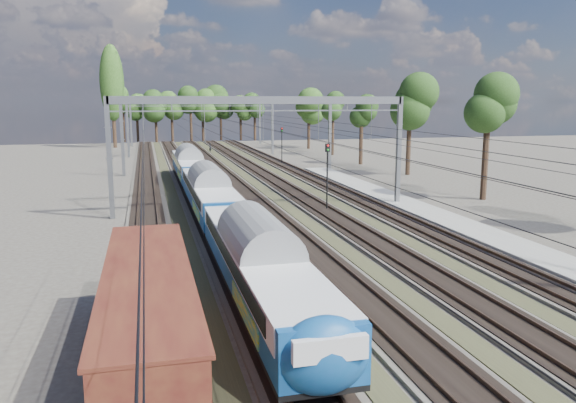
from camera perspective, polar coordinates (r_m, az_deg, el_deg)
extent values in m
cube|color=#47423A|center=(58.55, -14.19, 1.44)|extent=(3.00, 130.00, 0.15)
cube|color=black|center=(58.54, -14.19, 1.53)|extent=(2.50, 130.00, 0.06)
cube|color=#473326|center=(58.53, -14.90, 1.60)|extent=(0.08, 130.00, 0.14)
cube|color=#473326|center=(58.53, -13.49, 1.66)|extent=(0.08, 130.00, 0.14)
cube|color=#47423A|center=(58.71, -9.80, 1.63)|extent=(3.00, 130.00, 0.15)
cube|color=black|center=(58.70, -9.80, 1.72)|extent=(2.50, 130.00, 0.06)
cube|color=#473326|center=(58.64, -10.50, 1.79)|extent=(0.08, 130.00, 0.14)
cube|color=#473326|center=(58.74, -9.10, 1.84)|extent=(0.08, 130.00, 0.14)
cube|color=#47423A|center=(59.22, -5.45, 1.80)|extent=(3.00, 130.00, 0.15)
cube|color=black|center=(59.20, -5.45, 1.89)|extent=(2.50, 130.00, 0.06)
cube|color=#473326|center=(59.09, -6.14, 1.96)|extent=(0.08, 130.00, 0.14)
cube|color=#473326|center=(59.30, -4.77, 2.01)|extent=(0.08, 130.00, 0.14)
cube|color=#47423A|center=(60.06, -1.20, 1.96)|extent=(3.00, 130.00, 0.15)
cube|color=black|center=(60.04, -1.20, 2.05)|extent=(2.50, 130.00, 0.06)
cube|color=#473326|center=(59.87, -1.88, 2.12)|extent=(0.08, 130.00, 0.14)
cube|color=#473326|center=(60.19, -0.54, 2.17)|extent=(0.08, 130.00, 0.14)
cube|color=#47423A|center=(61.21, 2.91, 2.11)|extent=(3.00, 130.00, 0.15)
cube|color=black|center=(61.20, 2.91, 2.19)|extent=(2.50, 130.00, 0.06)
cube|color=#473326|center=(60.98, 2.26, 2.26)|extent=(0.08, 130.00, 0.14)
cube|color=#473326|center=(61.40, 3.55, 2.31)|extent=(0.08, 130.00, 0.14)
cube|color=#373523|center=(58.60, -11.99, 1.49)|extent=(1.10, 130.00, 0.05)
cube|color=#373523|center=(58.93, -7.61, 1.67)|extent=(1.10, 130.00, 0.05)
cube|color=#373523|center=(59.60, -3.31, 1.83)|extent=(1.10, 130.00, 0.05)
cube|color=#373523|center=(60.60, 0.87, 1.99)|extent=(1.10, 130.00, 0.05)
cube|color=gray|center=(39.89, 17.75, -2.60)|extent=(3.00, 70.00, 0.30)
cube|color=slate|center=(43.20, -17.69, 4.20)|extent=(0.35, 0.35, 9.00)
cube|color=slate|center=(47.69, 11.17, 5.00)|extent=(0.35, 0.35, 9.00)
cube|color=slate|center=(43.83, -2.58, 10.24)|extent=(23.00, 0.35, 0.60)
cube|color=slate|center=(91.06, -15.98, 7.16)|extent=(0.35, 0.35, 9.00)
cube|color=slate|center=(93.27, -1.59, 7.60)|extent=(0.35, 0.35, 9.00)
cube|color=slate|center=(91.36, -8.77, 10.07)|extent=(23.00, 0.35, 0.60)
cube|color=slate|center=(68.12, -16.49, 6.05)|extent=(0.35, 0.35, 8.50)
cube|color=slate|center=(113.04, -15.67, 7.55)|extent=(0.35, 0.35, 8.50)
cube|color=slate|center=(71.74, 4.27, 6.62)|extent=(0.35, 0.35, 8.50)
cube|color=slate|center=(115.26, -2.88, 7.95)|extent=(0.35, 0.35, 8.50)
cylinder|color=black|center=(58.01, -14.42, 6.74)|extent=(0.03, 130.00, 0.03)
cylinder|color=black|center=(57.96, -14.47, 7.83)|extent=(0.03, 130.00, 0.03)
cylinder|color=black|center=(58.17, -9.96, 6.92)|extent=(0.03, 130.00, 0.03)
cylinder|color=black|center=(58.12, -9.99, 8.00)|extent=(0.03, 130.00, 0.03)
cylinder|color=black|center=(58.68, -5.54, 7.05)|extent=(0.03, 130.00, 0.03)
cylinder|color=black|center=(58.63, -5.56, 8.12)|extent=(0.03, 130.00, 0.03)
cylinder|color=black|center=(59.53, -1.22, 7.14)|extent=(0.03, 130.00, 0.03)
cylinder|color=black|center=(59.48, -1.23, 8.19)|extent=(0.03, 130.00, 0.03)
cylinder|color=black|center=(60.70, 2.95, 7.18)|extent=(0.03, 130.00, 0.03)
cylinder|color=black|center=(60.65, 2.96, 8.22)|extent=(0.03, 130.00, 0.03)
cylinder|color=black|center=(126.06, -16.35, 7.45)|extent=(0.56, 0.56, 7.21)
sphere|color=#223E16|center=(125.96, -16.48, 10.07)|extent=(4.51, 4.51, 4.51)
cylinder|color=black|center=(126.48, -14.90, 7.32)|extent=(0.56, 0.56, 6.29)
sphere|color=#223E16|center=(126.37, -15.01, 9.60)|extent=(4.05, 4.05, 4.05)
cylinder|color=black|center=(125.79, -13.70, 7.30)|extent=(0.56, 0.56, 6.06)
sphere|color=#223E16|center=(125.67, -13.80, 9.51)|extent=(3.97, 3.97, 3.97)
cylinder|color=black|center=(125.39, -11.45, 7.47)|extent=(0.56, 0.56, 6.43)
sphere|color=#223E16|center=(125.27, -11.54, 9.81)|extent=(5.36, 5.36, 5.36)
cylinder|color=black|center=(124.22, -10.30, 7.63)|extent=(0.56, 0.56, 7.07)
sphere|color=#223E16|center=(124.11, -10.39, 10.24)|extent=(4.39, 4.39, 4.39)
cylinder|color=black|center=(124.24, -8.31, 7.34)|extent=(0.56, 0.56, 5.56)
sphere|color=#223E16|center=(124.11, -8.36, 9.39)|extent=(4.57, 4.57, 4.57)
cylinder|color=black|center=(126.73, -7.03, 7.75)|extent=(0.56, 0.56, 7.03)
sphere|color=#223E16|center=(126.63, -7.08, 10.29)|extent=(5.03, 5.03, 5.03)
cylinder|color=black|center=(124.97, -4.90, 7.51)|extent=(0.56, 0.56, 5.96)
sphere|color=#223E16|center=(124.85, -4.93, 9.70)|extent=(5.28, 5.28, 5.28)
cylinder|color=black|center=(126.67, -3.55, 7.46)|extent=(0.56, 0.56, 5.52)
sphere|color=#223E16|center=(126.55, -3.57, 9.46)|extent=(4.24, 4.24, 4.24)
cylinder|color=black|center=(53.99, 17.75, 3.72)|extent=(0.56, 0.56, 6.06)
sphere|color=#223E16|center=(53.70, 18.03, 8.86)|extent=(4.22, 4.22, 4.22)
cylinder|color=black|center=(65.28, 11.97, 5.06)|extent=(0.56, 0.56, 6.17)
sphere|color=#223E16|center=(65.04, 12.13, 9.39)|extent=(4.56, 4.56, 4.56)
cylinder|color=black|center=(79.29, 8.38, 6.19)|extent=(0.56, 0.56, 6.61)
sphere|color=#223E16|center=(79.11, 8.48, 10.01)|extent=(4.25, 4.25, 4.25)
cylinder|color=black|center=(90.40, 4.31, 6.75)|extent=(0.56, 0.56, 6.64)
sphere|color=#223E16|center=(90.24, 4.35, 10.12)|extent=(4.72, 4.72, 4.72)
cylinder|color=black|center=(106.37, 1.80, 7.30)|extent=(0.56, 0.56, 6.72)
sphere|color=#223E16|center=(106.24, 1.81, 10.20)|extent=(3.54, 3.54, 3.54)
cylinder|color=black|center=(111.07, -17.35, 9.36)|extent=(0.70, 0.70, 16.00)
ellipsoid|color=#284D19|center=(111.12, -17.46, 11.42)|extent=(4.40, 4.40, 14.08)
cube|color=black|center=(18.38, 1.05, -16.03)|extent=(1.84, 2.75, 0.73)
cube|color=black|center=(30.20, -5.40, -5.48)|extent=(1.84, 2.75, 0.73)
cube|color=navy|center=(23.73, -3.04, -6.35)|extent=(2.57, 18.37, 1.74)
cube|color=silver|center=(23.61, -3.05, -5.28)|extent=(2.64, 17.63, 0.87)
cube|color=black|center=(23.89, 0.09, -5.08)|extent=(0.04, 15.61, 0.64)
cube|color=yellow|center=(20.13, -0.76, -10.77)|extent=(2.66, 5.14, 0.64)
cylinder|color=gray|center=(23.50, -3.06, -4.31)|extent=(2.61, 18.37, 2.61)
cube|color=black|center=(36.07, -6.90, -2.93)|extent=(1.84, 2.75, 0.73)
cube|color=black|center=(48.61, -8.86, 0.41)|extent=(1.84, 2.75, 0.73)
cube|color=navy|center=(42.07, -8.07, 0.83)|extent=(2.57, 18.37, 1.74)
cube|color=silver|center=(42.00, -8.09, 1.45)|extent=(2.64, 17.63, 0.87)
cube|color=black|center=(42.16, -6.29, 1.52)|extent=(0.04, 15.61, 0.64)
cube|color=yellow|center=(38.20, -7.39, -0.80)|extent=(2.66, 5.14, 0.64)
cylinder|color=gray|center=(41.94, -8.10, 2.01)|extent=(2.61, 18.37, 2.61)
cube|color=black|center=(54.62, -9.47, 1.46)|extent=(1.84, 2.75, 0.73)
cube|color=black|center=(67.33, -10.40, 3.05)|extent=(1.84, 2.75, 0.73)
cube|color=navy|center=(60.80, -10.02, 3.63)|extent=(2.57, 18.37, 1.74)
cube|color=silver|center=(60.75, -10.04, 4.06)|extent=(2.64, 17.63, 0.87)
cube|color=black|center=(60.86, -8.78, 4.10)|extent=(0.04, 15.61, 0.64)
cube|color=yellow|center=(56.85, -9.70, 2.73)|extent=(2.66, 5.14, 0.64)
cylinder|color=gray|center=(60.71, -10.05, 4.44)|extent=(2.61, 18.37, 2.61)
ellipsoid|color=navy|center=(15.56, 3.64, -15.32)|extent=(2.61, 1.43, 2.22)
cube|color=black|center=(23.28, -13.87, -10.65)|extent=(1.85, 2.41, 0.65)
cube|color=black|center=(18.93, -13.79, -14.28)|extent=(2.50, 12.95, 0.19)
cube|color=#431411|center=(18.44, -13.97, -10.60)|extent=(2.50, 12.95, 2.41)
cube|color=#431411|center=(18.04, -14.14, -6.89)|extent=(2.68, 12.95, 0.11)
imported|color=black|center=(97.90, -7.90, 5.45)|extent=(0.56, 0.67, 1.55)
cylinder|color=black|center=(44.51, 4.00, 2.02)|extent=(0.13, 0.13, 4.70)
cube|color=black|center=(44.22, 4.04, 5.46)|extent=(0.37, 0.27, 0.66)
sphere|color=red|center=(44.09, 4.09, 5.69)|extent=(0.15, 0.15, 0.15)
sphere|color=#0C9919|center=(44.11, 4.09, 5.27)|extent=(0.15, 0.15, 0.15)
cylinder|color=black|center=(78.46, -0.63, 5.46)|extent=(0.12, 0.12, 4.43)
cube|color=black|center=(78.30, -0.63, 7.30)|extent=(0.33, 0.24, 0.62)
sphere|color=red|center=(78.18, -0.61, 7.43)|extent=(0.14, 0.14, 0.14)
sphere|color=#0C9919|center=(78.19, -0.61, 7.20)|extent=(0.14, 0.14, 0.14)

